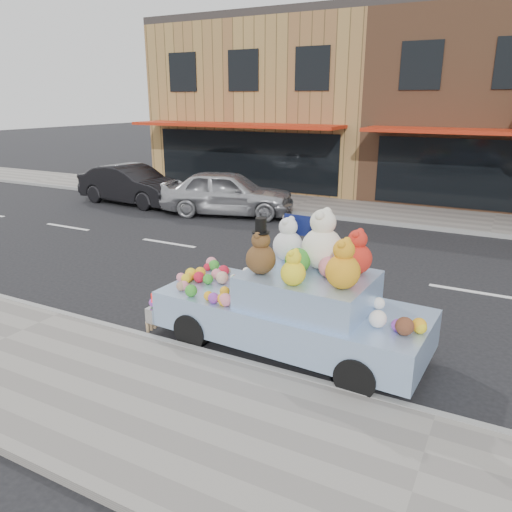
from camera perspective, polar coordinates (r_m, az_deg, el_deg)
The scene contains 9 objects.
ground at distance 11.54m, azimuth 23.59°, elevation -3.80°, with size 120.00×120.00×0.00m, color black.
near_sidewalk at distance 5.83m, azimuth 17.34°, elevation -24.76°, with size 60.00×3.00×0.12m, color gray.
far_sidewalk at distance 17.77m, azimuth 25.50°, elevation 3.31°, with size 60.00×3.00×0.12m, color gray.
near_kerb at distance 7.01m, azimuth 19.83°, elevation -16.87°, with size 60.00×0.12×0.13m, color gray.
far_kerb at distance 16.31m, azimuth 25.20°, elevation 2.22°, with size 60.00×0.12×0.13m, color gray.
storefront_left at distance 25.12m, azimuth 3.20°, elevation 16.91°, with size 10.00×9.80×7.30m.
car_silver at distance 17.51m, azimuth -3.26°, elevation 7.23°, with size 1.85×4.59×1.56m, color #ADADB2.
car_dark at distance 20.00m, azimuth -14.00°, elevation 7.92°, with size 1.58×4.52×1.49m, color black.
art_car at distance 7.97m, azimuth 4.28°, elevation -5.31°, with size 4.56×1.97×2.31m.
Camera 1 is at (0.51, -10.84, 3.91)m, focal length 35.00 mm.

